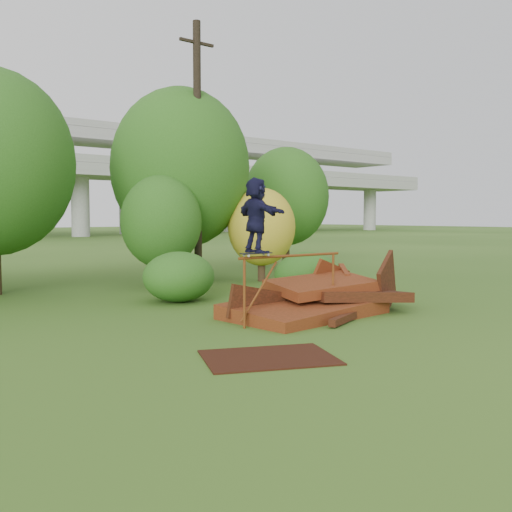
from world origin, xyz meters
TOP-DOWN VIEW (x-y plane):
  - ground at (0.00, 0.00)m, footprint 240.00×240.00m
  - scrap_pile at (1.44, 2.20)m, footprint 5.57×3.03m
  - grind_rail at (0.16, 1.85)m, footprint 3.07×0.14m
  - skateboard at (-0.89, 1.88)m, footprint 0.78×0.23m
  - skater at (-0.89, 1.88)m, footprint 0.60×1.60m
  - flat_plate at (-2.52, -0.51)m, footprint 2.74×2.41m
  - tree_2 at (0.84, 9.28)m, footprint 2.78×2.78m
  - tree_3 at (2.66, 10.98)m, footprint 5.35×5.35m
  - tree_4 at (4.94, 8.85)m, footprint 2.60×2.60m
  - tree_5 at (9.80, 12.90)m, footprint 4.19×4.19m
  - shrub_left at (-0.30, 6.24)m, footprint 2.14×1.97m
  - shrub_right at (2.93, 4.22)m, footprint 2.04×1.87m
  - utility_pole at (2.43, 9.43)m, footprint 1.40×0.28m

SIDE VIEW (x-z plane):
  - ground at x=0.00m, z-range 0.00..0.00m
  - flat_plate at x=-2.52m, z-range 0.00..0.03m
  - scrap_pile at x=1.44m, z-range -0.58..1.27m
  - shrub_right at x=2.93m, z-range 0.00..1.44m
  - shrub_left at x=-0.30m, z-range 0.00..1.48m
  - grind_rail at x=0.16m, z-range 0.40..2.00m
  - skateboard at x=-0.89m, z-range 1.63..1.71m
  - tree_4 at x=4.94m, z-range 0.29..3.88m
  - tree_2 at x=0.84m, z-range 0.35..4.28m
  - skater at x=-0.89m, z-range 1.68..3.37m
  - tree_5 at x=9.80m, z-range 0.53..6.41m
  - tree_3 at x=2.66m, z-range 0.63..8.05m
  - utility_pole at x=2.43m, z-range 0.07..9.51m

